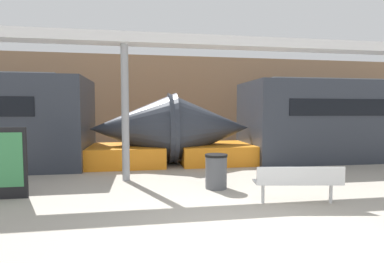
{
  "coord_description": "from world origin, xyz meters",
  "views": [
    {
      "loc": [
        -1.49,
        -4.27,
        1.95
      ],
      "look_at": [
        -0.17,
        3.77,
        1.4
      ],
      "focal_mm": 28.0,
      "sensor_mm": 36.0,
      "label": 1
    }
  ],
  "objects": [
    {
      "name": "trash_bin",
      "position": [
        0.32,
        3.01,
        0.44
      ],
      "size": [
        0.57,
        0.57,
        0.87
      ],
      "color": "#4C4F54",
      "rests_on": "ground_plane"
    },
    {
      "name": "ground_plane",
      "position": [
        0.0,
        0.0,
        0.0
      ],
      "size": [
        60.0,
        60.0,
        0.0
      ],
      "primitive_type": "plane",
      "color": "#A8A093"
    },
    {
      "name": "canopy_beam",
      "position": [
        -1.98,
        4.27,
        3.94
      ],
      "size": [
        28.0,
        0.6,
        0.28
      ],
      "primitive_type": "cube",
      "color": "silver",
      "rests_on": "support_column_near"
    },
    {
      "name": "station_wall",
      "position": [
        0.0,
        12.41,
        2.5
      ],
      "size": [
        56.0,
        0.2,
        5.0
      ],
      "primitive_type": "cube",
      "color": "#937051",
      "rests_on": "ground_plane"
    },
    {
      "name": "bench_near",
      "position": [
        1.71,
        1.46,
        0.51
      ],
      "size": [
        1.86,
        0.72,
        0.81
      ],
      "rotation": [
        0.0,
        0.0,
        -0.16
      ],
      "color": "silver",
      "rests_on": "ground_plane"
    },
    {
      "name": "support_column_near",
      "position": [
        -1.98,
        4.27,
        1.9
      ],
      "size": [
        0.21,
        0.21,
        3.8
      ],
      "primitive_type": "cylinder",
      "color": "gray",
      "rests_on": "ground_plane"
    },
    {
      "name": "poster_board",
      "position": [
        -4.54,
        2.86,
        0.81
      ],
      "size": [
        0.95,
        0.07,
        1.6
      ],
      "color": "black",
      "rests_on": "ground_plane"
    },
    {
      "name": "train_left",
      "position": [
        7.47,
        6.85,
        1.5
      ],
      "size": [
        15.91,
        2.93,
        3.2
      ],
      "color": "#2D333D",
      "rests_on": "ground_plane"
    }
  ]
}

